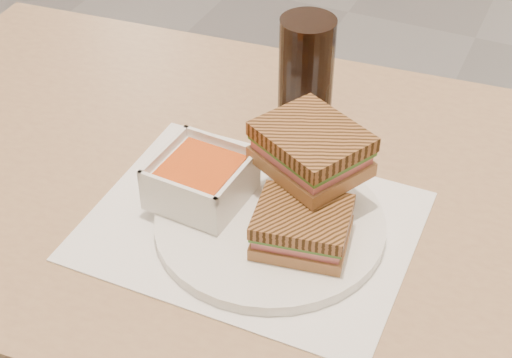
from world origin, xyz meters
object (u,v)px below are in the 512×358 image
at_px(plate, 270,224).
at_px(soup_bowl, 201,181).
at_px(main_table, 259,246).
at_px(panini_lower, 302,227).
at_px(cola_glass, 306,74).

height_order(plate, soup_bowl, soup_bowl).
relative_size(plate, soup_bowl, 2.44).
relative_size(main_table, plate, 4.44).
bearing_deg(main_table, plate, -56.81).
height_order(panini_lower, cola_glass, cola_glass).
xyz_separation_m(soup_bowl, panini_lower, (0.14, -0.02, -0.00)).
xyz_separation_m(main_table, soup_bowl, (-0.05, -0.07, 0.16)).
distance_m(main_table, plate, 0.15).
height_order(plate, cola_glass, cola_glass).
xyz_separation_m(plate, panini_lower, (0.05, -0.02, 0.03)).
bearing_deg(cola_glass, panini_lower, -69.06).
distance_m(plate, cola_glass, 0.25).
distance_m(main_table, soup_bowl, 0.18).
relative_size(main_table, panini_lower, 10.31).
relative_size(plate, cola_glass, 1.70).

